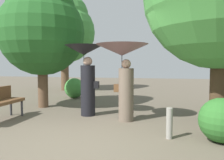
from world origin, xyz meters
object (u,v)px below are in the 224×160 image
Objects in this scene: person_left at (86,67)px; tree_mid_left at (64,28)px; path_marker_post at (169,123)px; person_right at (123,62)px; tree_near_left at (42,26)px.

tree_mid_left reaches higher than person_left.
person_left reaches higher than path_marker_post.
tree_mid_left is (-4.40, 6.05, 1.97)m from person_right.
path_marker_post is at bearing -30.56° from tree_near_left.
person_left is at bearing 79.92° from person_right.
path_marker_post is at bearing -129.31° from person_right.
person_right is at bearing 133.04° from path_marker_post.
person_right is 2.02m from path_marker_post.
path_marker_post is at bearing -117.19° from person_left.
path_marker_post is (4.04, -2.39, -2.36)m from tree_near_left.
person_left is 2.92m from path_marker_post.
person_right is 7.74m from tree_mid_left.
tree_near_left is 5.25m from path_marker_post.
tree_near_left reaches higher than path_marker_post.
person_left is 1.01× the size of person_right.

